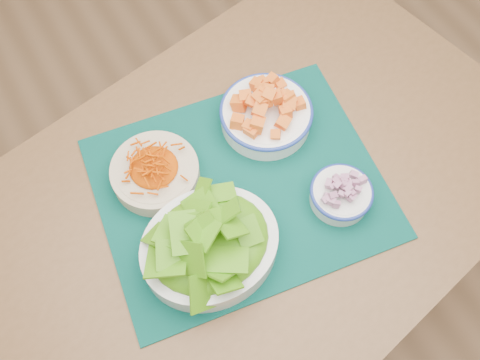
# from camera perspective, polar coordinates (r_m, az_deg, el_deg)

# --- Properties ---
(ground) EXTENTS (4.00, 4.00, 0.00)m
(ground) POSITION_cam_1_polar(r_m,az_deg,el_deg) (1.80, 10.07, -9.16)
(ground) COLOR #AA7C52
(ground) RESTS_ON ground
(table) EXTENTS (1.28, 0.97, 0.75)m
(table) POSITION_cam_1_polar(r_m,az_deg,el_deg) (1.14, 1.40, -2.94)
(table) COLOR brown
(table) RESTS_ON ground
(placemat) EXTENTS (0.60, 0.52, 0.00)m
(placemat) POSITION_cam_1_polar(r_m,az_deg,el_deg) (1.04, 0.00, -0.80)
(placemat) COLOR #012C27
(placemat) RESTS_ON table
(carrot_bowl) EXTENTS (0.17, 0.17, 0.06)m
(carrot_bowl) POSITION_cam_1_polar(r_m,az_deg,el_deg) (1.04, -9.09, 0.99)
(carrot_bowl) COLOR beige
(carrot_bowl) RESTS_ON placemat
(squash_bowl) EXTENTS (0.23, 0.23, 0.10)m
(squash_bowl) POSITION_cam_1_polar(r_m,az_deg,el_deg) (1.08, 2.84, 7.43)
(squash_bowl) COLOR white
(squash_bowl) RESTS_ON placemat
(lettuce_bowl) EXTENTS (0.26, 0.22, 0.12)m
(lettuce_bowl) POSITION_cam_1_polar(r_m,az_deg,el_deg) (0.94, -3.31, -6.58)
(lettuce_bowl) COLOR white
(lettuce_bowl) RESTS_ON placemat
(onion_bowl) EXTENTS (0.13, 0.13, 0.06)m
(onion_bowl) POSITION_cam_1_polar(r_m,az_deg,el_deg) (1.02, 10.76, -1.37)
(onion_bowl) COLOR silver
(onion_bowl) RESTS_ON placemat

